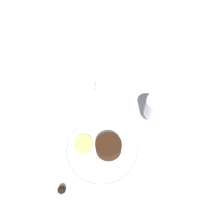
{
  "coord_description": "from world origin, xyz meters",
  "views": [
    {
      "loc": [
        0.23,
        -0.2,
        0.67
      ],
      "look_at": [
        -0.03,
        0.1,
        0.04
      ],
      "focal_mm": 35.0,
      "sensor_mm": 36.0,
      "label": 1
    }
  ],
  "objects_px": {
    "coffee_cup": "(84,81)",
    "wine_glass": "(155,109)",
    "fork": "(70,121)",
    "dessert_cake": "(108,147)",
    "dinner_plate": "(102,149)"
  },
  "relations": [
    {
      "from": "coffee_cup",
      "to": "fork",
      "type": "relative_size",
      "value": 0.63
    },
    {
      "from": "wine_glass",
      "to": "fork",
      "type": "height_order",
      "value": "wine_glass"
    },
    {
      "from": "wine_glass",
      "to": "fork",
      "type": "distance_m",
      "value": 0.3
    },
    {
      "from": "dinner_plate",
      "to": "fork",
      "type": "height_order",
      "value": "dinner_plate"
    },
    {
      "from": "dinner_plate",
      "to": "coffee_cup",
      "type": "distance_m",
      "value": 0.27
    },
    {
      "from": "wine_glass",
      "to": "dessert_cake",
      "type": "height_order",
      "value": "wine_glass"
    },
    {
      "from": "coffee_cup",
      "to": "fork",
      "type": "distance_m",
      "value": 0.16
    },
    {
      "from": "dinner_plate",
      "to": "coffee_cup",
      "type": "bearing_deg",
      "value": 147.08
    },
    {
      "from": "dinner_plate",
      "to": "dessert_cake",
      "type": "height_order",
      "value": "dessert_cake"
    },
    {
      "from": "dinner_plate",
      "to": "dessert_cake",
      "type": "xyz_separation_m",
      "value": [
        0.02,
        0.01,
        0.03
      ]
    },
    {
      "from": "coffee_cup",
      "to": "wine_glass",
      "type": "relative_size",
      "value": 0.94
    },
    {
      "from": "wine_glass",
      "to": "fork",
      "type": "xyz_separation_m",
      "value": [
        -0.22,
        -0.19,
        -0.08
      ]
    },
    {
      "from": "wine_glass",
      "to": "dinner_plate",
      "type": "bearing_deg",
      "value": -106.95
    },
    {
      "from": "coffee_cup",
      "to": "dessert_cake",
      "type": "height_order",
      "value": "coffee_cup"
    },
    {
      "from": "coffee_cup",
      "to": "wine_glass",
      "type": "bearing_deg",
      "value": 9.5
    }
  ]
}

